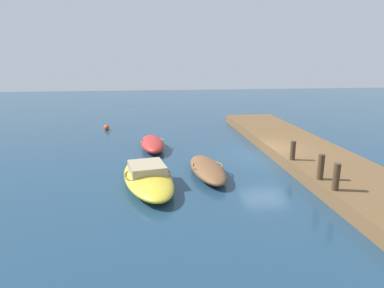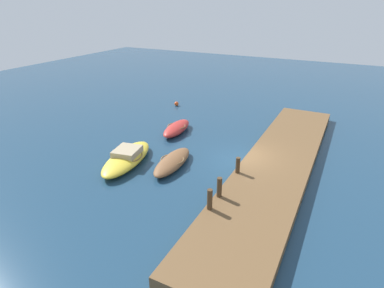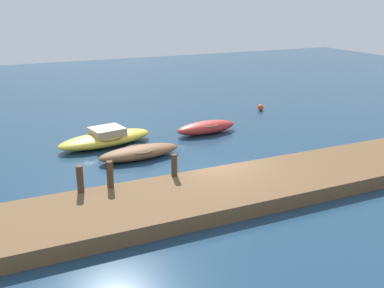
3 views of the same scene
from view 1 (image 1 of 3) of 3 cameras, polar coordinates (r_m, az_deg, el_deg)
ground_plane at (r=19.22m, az=12.64°, el=-2.29°), size 84.00×84.00×0.00m
dock_platform at (r=19.98m, az=18.64°, el=-1.18°), size 22.11×3.98×0.59m
rowboat_brown at (r=15.85m, az=2.65°, el=-4.32°), size 4.34×1.75×0.64m
rowboat_red at (r=20.46m, az=-6.84°, el=0.07°), size 3.97×1.69×0.73m
motorboat_yellow at (r=14.69m, az=-7.65°, el=-5.64°), size 5.59×2.91×0.98m
mooring_post_west at (r=13.64m, az=23.61°, el=-5.21°), size 0.26×0.26×1.06m
mooring_post_mid_west at (r=14.60m, az=21.31°, el=-3.70°), size 0.26×0.26×1.07m
mooring_post_mid_east at (r=16.96m, az=16.99°, el=-1.07°), size 0.25×0.25×0.95m
marker_buoy at (r=26.71m, az=-14.49°, el=2.77°), size 0.42×0.42×0.42m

